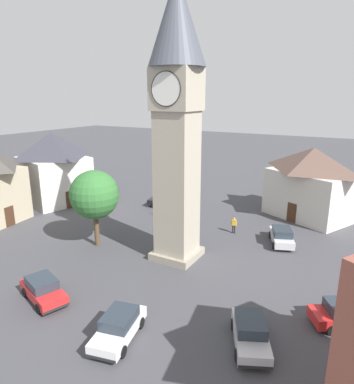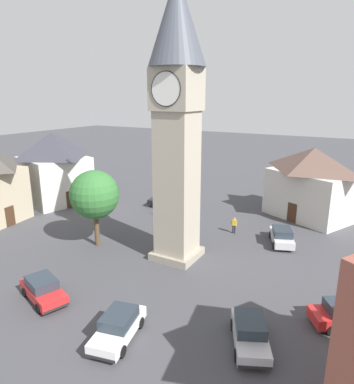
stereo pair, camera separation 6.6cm
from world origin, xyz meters
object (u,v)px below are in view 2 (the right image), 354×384
Objects in this scene: clock_tower at (177,102)px; car_blue_kerb at (250,332)px; building_terrace_right at (311,183)px; car_silver_kerb at (118,326)px; building_shop_left at (54,167)px; road_sign at (170,204)px; car_green_alley at (282,236)px; pedestrian at (234,223)px; car_black_far at (346,314)px; car_white_side at (43,289)px; tree at (94,195)px; car_red_corner at (166,201)px.

clock_tower is 16.41m from car_blue_kerb.
car_silver_kerb is at bearing -102.02° from building_terrace_right.
building_shop_left is 16.42m from road_sign.
car_green_alley is 4.70m from pedestrian.
car_black_far is at bearing 34.34° from car_silver_kerb.
car_blue_kerb is 23.41m from building_terrace_right.
car_green_alley is (6.98, 7.02, -11.85)m from clock_tower.
car_silver_kerb is 17.72m from pedestrian.
building_shop_left is at bearing 164.90° from car_black_far.
car_white_side is 2.63× the size of pedestrian.
clock_tower is at bearing 101.94° from car_silver_kerb.
clock_tower is 3.12× the size of tree.
car_blue_kerb is at bearing -19.94° from tree.
pedestrian is 7.39m from road_sign.
car_blue_kerb is 1.03× the size of car_red_corner.
pedestrian reaches higher than car_silver_kerb.
road_sign is at bearing 124.42° from clock_tower.
tree is (0.41, -12.54, 3.97)m from car_red_corner.
car_blue_kerb is at bearing 10.97° from car_white_side.
car_red_corner is at bearing 164.74° from car_green_alley.
car_black_far is at bearing -43.65° from pedestrian.
car_black_far is at bearing -29.77° from road_sign.
tree is at bearing -105.16° from road_sign.
building_shop_left is 3.39× the size of road_sign.
car_red_corner is 0.63× the size of tree.
car_green_alley is 1.59× the size of road_sign.
car_black_far is 19.83m from building_terrace_right.
building_terrace_right is at bearing 64.40° from car_white_side.
tree reaches higher than car_red_corner.
car_green_alley is 0.42× the size of building_terrace_right.
building_shop_left is at bearing -176.08° from road_sign.
car_green_alley is (-6.10, 10.01, 0.00)m from car_black_far.
building_shop_left is at bearing -160.24° from car_red_corner.
pedestrian reaches higher than car_blue_kerb.
car_white_side is at bearing -70.93° from tree.
clock_tower reaches higher than building_shop_left.
car_white_side is 20.45m from car_green_alley.
car_blue_kerb is 0.47× the size of building_shop_left.
building_terrace_right is (12.33, 25.73, 3.21)m from car_white_side.
road_sign is (-5.05, 7.37, -10.71)m from clock_tower.
car_white_side is 9.75m from tree.
car_white_side is 1.00× the size of car_green_alley.
car_black_far is at bearing -58.67° from car_green_alley.
tree is at bearing 175.76° from car_black_far.
tree is at bearing 137.15° from car_silver_kerb.
car_black_far is at bearing -12.91° from clock_tower.
clock_tower reaches higher than tree.
car_red_corner is at bearing 125.35° from clock_tower.
car_red_corner is 0.99× the size of car_black_far.
car_blue_kerb is at bearing -46.93° from road_sign.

